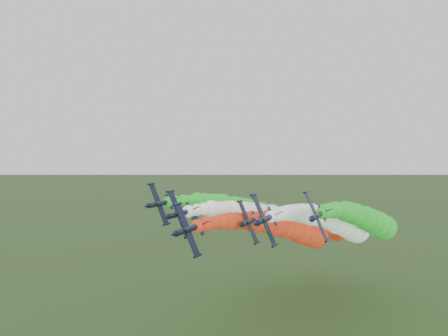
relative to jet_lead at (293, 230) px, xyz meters
The scene contains 6 objects.
jet_lead is the anchor object (origin of this frame).
jet_inner_left 10.95m from the jet_lead, 133.16° to the left, with size 15.07×87.84×23.38m.
jet_inner_right 14.83m from the jet_lead, 29.49° to the left, with size 15.35×88.11×23.66m.
jet_outer_left 24.09m from the jet_lead, 136.95° to the left, with size 15.22×87.98×23.53m.
jet_outer_right 25.53m from the jet_lead, 33.54° to the left, with size 15.27×88.04×23.59m.
jet_trail 23.40m from the jet_lead, 81.57° to the left, with size 15.12×87.89×23.44m.
Camera 1 is at (43.20, -87.59, 50.46)m, focal length 35.00 mm.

